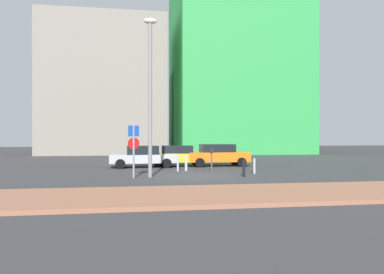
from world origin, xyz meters
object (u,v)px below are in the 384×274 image
traffic_bollard_near (244,168)px  traffic_bollard_edge (254,166)px  parked_car_silver (143,156)px  parking_meter (212,157)px  parked_car_orange (218,155)px  street_lamp (150,85)px  parked_car_yellow (178,155)px  parking_sign_post (134,145)px  traffic_bollard_mid (178,163)px  traffic_bollard_far (186,163)px

traffic_bollard_near → traffic_bollard_edge: bearing=53.4°
parked_car_silver → parking_meter: parked_car_silver is taller
parked_car_orange → parking_meter: parked_car_orange is taller
parked_car_orange → street_lamp: bearing=-128.2°
parked_car_yellow → street_lamp: size_ratio=0.51×
street_lamp → parking_sign_post: bearing=-162.6°
traffic_bollard_near → traffic_bollard_mid: 4.68m
parking_sign_post → traffic_bollard_far: 4.84m
street_lamp → traffic_bollard_mid: size_ratio=7.89×
parked_car_orange → parking_meter: bearing=-106.9°
parking_meter → traffic_bollard_far: size_ratio=1.49×
parked_car_orange → traffic_bollard_edge: bearing=-81.6°
parked_car_silver → street_lamp: (0.24, -6.17, 3.99)m
parked_car_orange → street_lamp: size_ratio=0.53×
street_lamp → traffic_bollard_far: bearing=54.0°
traffic_bollard_mid → parked_car_yellow: bearing=83.3°
street_lamp → traffic_bollard_near: street_lamp is taller
parked_car_orange → traffic_bollard_mid: 4.76m
parked_car_orange → traffic_bollard_near: 7.01m
parking_meter → street_lamp: street_lamp is taller
parked_car_yellow → traffic_bollard_edge: (3.66, -5.79, -0.34)m
parking_meter → traffic_bollard_far: (-1.21, 1.79, -0.45)m
traffic_bollard_far → traffic_bollard_edge: bearing=-33.2°
traffic_bollard_near → parked_car_yellow: bearing=109.9°
street_lamp → parked_car_silver: bearing=92.2°
parked_car_orange → traffic_bollard_far: size_ratio=4.53×
traffic_bollard_near → parking_meter: bearing=123.7°
parked_car_orange → traffic_bollard_near: bearing=-91.9°
traffic_bollard_far → parked_car_orange: bearing=49.9°
parking_sign_post → traffic_bollard_near: parking_sign_post is taller
traffic_bollard_far → traffic_bollard_near: bearing=-56.1°
parked_car_silver → parked_car_yellow: size_ratio=1.08×
traffic_bollard_near → traffic_bollard_mid: bearing=130.6°
traffic_bollard_edge → parking_sign_post: bearing=-170.5°
parking_meter → street_lamp: 5.39m
parking_sign_post → traffic_bollard_mid: parking_sign_post is taller
parked_car_yellow → traffic_bollard_mid: size_ratio=4.04×
parking_meter → traffic_bollard_mid: 2.40m
parking_sign_post → parking_meter: (4.38, 1.67, -0.76)m
street_lamp → traffic_bollard_near: 6.50m
parking_sign_post → parking_meter: 4.75m
parking_sign_post → parked_car_silver: bearing=84.7°
parking_sign_post → traffic_bollard_edge: bearing=9.5°
street_lamp → traffic_bollard_near: bearing=-6.5°
parked_car_silver → traffic_bollard_edge: bearing=-40.9°
traffic_bollard_near → traffic_bollard_edge: 1.76m
street_lamp → parked_car_orange: bearing=51.8°
street_lamp → traffic_bollard_near: size_ratio=9.29×
parked_car_orange → traffic_bollard_far: bearing=-130.1°
parking_meter → traffic_bollard_far: bearing=124.1°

